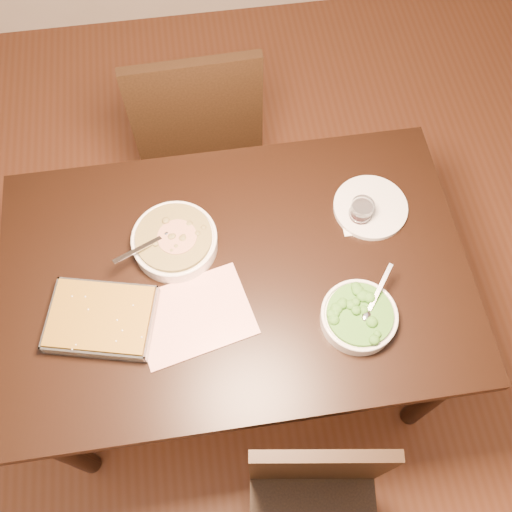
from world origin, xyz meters
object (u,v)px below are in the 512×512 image
wine_tumbler (361,211)px  chair_far (197,123)px  broccoli_bowl (359,316)px  baking_dish (101,319)px  table (236,285)px  stew_bowl (175,241)px  dinner_plate (370,207)px  chair_near (315,508)px

wine_tumbler → chair_far: chair_far is taller
broccoli_bowl → baking_dish: broccoli_bowl is taller
table → stew_bowl: bearing=146.1°
baking_dish → dinner_plate: bearing=30.9°
baking_dish → dinner_plate: baking_dish is taller
table → chair_far: bearing=94.3°
stew_bowl → wine_tumbler: 0.57m
baking_dish → stew_bowl: bearing=57.3°
stew_bowl → dinner_plate: (0.62, 0.05, -0.03)m
table → baking_dish: 0.42m
chair_near → chair_far: chair_far is taller
dinner_plate → chair_far: size_ratio=0.24×
stew_bowl → dinner_plate: 0.62m
stew_bowl → chair_near: 0.89m
chair_far → wine_tumbler: bearing=125.1°
dinner_plate → chair_near: (-0.31, -0.82, -0.30)m
dinner_plate → chair_near: bearing=-110.6°
stew_bowl → chair_far: (0.11, 0.63, -0.24)m
broccoli_bowl → chair_far: bearing=112.1°
stew_bowl → dinner_plate: size_ratio=1.14×
baking_dish → dinner_plate: size_ratio=1.45×
dinner_plate → wine_tumbler: bearing=-144.8°
table → wine_tumbler: wine_tumbler is taller
stew_bowl → baking_dish: bearing=-136.4°
table → stew_bowl: size_ratio=5.27×
table → chair_far: (-0.06, 0.75, -0.11)m
broccoli_bowl → baking_dish: 0.73m
stew_bowl → wine_tumbler: (0.57, 0.02, 0.01)m
table → baking_dish: size_ratio=4.14×
table → chair_near: chair_near is taller
table → chair_far: chair_far is taller
broccoli_bowl → wine_tumbler: broccoli_bowl is taller
stew_bowl → chair_near: stew_bowl is taller
chair_near → table: bearing=110.4°
baking_dish → chair_near: (0.53, -0.56, -0.32)m
stew_bowl → chair_near: bearing=-68.2°
baking_dish → chair_near: 0.84m
wine_tumbler → dinner_plate: size_ratio=0.35×
stew_bowl → baking_dish: 0.31m
table → broccoli_bowl: bearing=-31.6°
stew_bowl → wine_tumbler: size_ratio=3.30×
table → broccoli_bowl: size_ratio=6.25×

